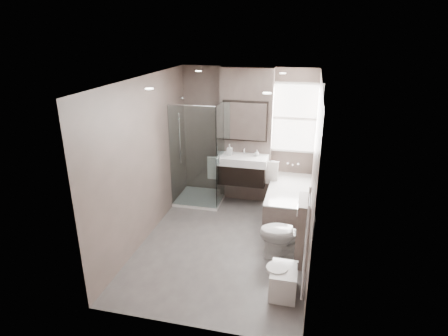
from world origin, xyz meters
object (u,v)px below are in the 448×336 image
(bathtub, at_px, (289,201))
(bidet, at_px, (283,281))
(toilet, at_px, (286,234))
(vanity, at_px, (242,169))

(bathtub, height_order, bidet, bathtub)
(toilet, bearing_deg, bidet, -0.80)
(vanity, bearing_deg, bathtub, -19.37)
(bathtub, relative_size, toilet, 2.01)
(bathtub, relative_size, bidet, 3.26)
(bathtub, bearing_deg, bidet, -87.63)
(bidet, bearing_deg, vanity, 112.15)
(vanity, relative_size, bidet, 1.93)
(bathtub, distance_m, toilet, 1.31)
(toilet, bearing_deg, vanity, -153.10)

